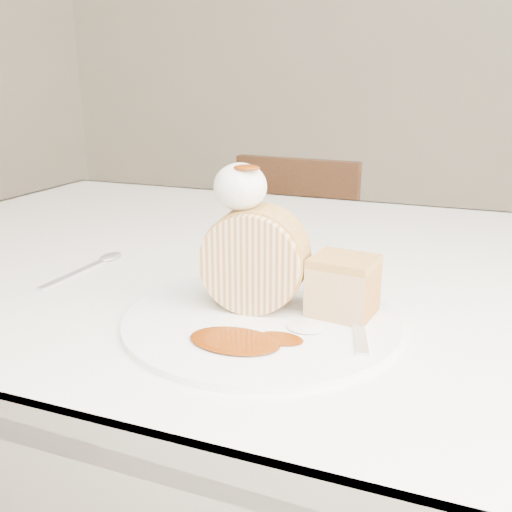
% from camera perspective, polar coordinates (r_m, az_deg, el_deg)
% --- Properties ---
extents(table, '(1.40, 0.90, 0.75)m').
position_cam_1_polar(table, '(0.87, 2.56, -5.85)').
color(table, white).
rests_on(table, ground).
extents(chair_far, '(0.39, 0.39, 0.78)m').
position_cam_1_polar(chair_far, '(1.81, 4.94, -0.58)').
color(chair_far, brown).
rests_on(chair_far, ground).
extents(plate, '(0.33, 0.33, 0.01)m').
position_cam_1_polar(plate, '(0.62, 0.53, -6.34)').
color(plate, white).
rests_on(plate, table).
extents(roulade_slice, '(0.12, 0.07, 0.11)m').
position_cam_1_polar(roulade_slice, '(0.63, -0.13, -0.32)').
color(roulade_slice, beige).
rests_on(roulade_slice, plate).
extents(cake_chunk, '(0.07, 0.07, 0.06)m').
position_cam_1_polar(cake_chunk, '(0.62, 8.70, -3.33)').
color(cake_chunk, tan).
rests_on(cake_chunk, plate).
extents(whipped_cream, '(0.06, 0.06, 0.05)m').
position_cam_1_polar(whipped_cream, '(0.61, -1.58, 6.95)').
color(whipped_cream, white).
rests_on(whipped_cream, roulade_slice).
extents(caramel_drizzle, '(0.03, 0.02, 0.01)m').
position_cam_1_polar(caramel_drizzle, '(0.59, -0.93, 9.43)').
color(caramel_drizzle, '#672604').
rests_on(caramel_drizzle, whipped_cream).
extents(caramel_pool, '(0.10, 0.07, 0.00)m').
position_cam_1_polar(caramel_pool, '(0.56, -2.15, -8.43)').
color(caramel_pool, '#672604').
rests_on(caramel_pool, plate).
extents(fork, '(0.07, 0.18, 0.00)m').
position_cam_1_polar(fork, '(0.60, 10.21, -6.93)').
color(fork, silver).
rests_on(fork, plate).
extents(spoon, '(0.03, 0.15, 0.00)m').
position_cam_1_polar(spoon, '(0.80, -17.79, -1.78)').
color(spoon, silver).
rests_on(spoon, table).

